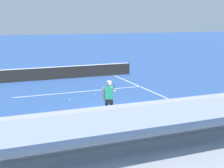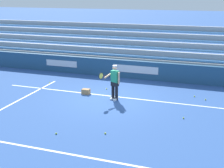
% 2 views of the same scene
% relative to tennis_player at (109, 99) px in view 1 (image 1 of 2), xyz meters
% --- Properties ---
extents(ground_plane, '(160.00, 160.00, 0.00)m').
position_rel_tennis_player_xyz_m(ground_plane, '(0.26, 0.04, -0.89)').
color(ground_plane, '#2D5193').
extents(court_baseline_white, '(12.00, 0.10, 0.01)m').
position_rel_tennis_player_xyz_m(court_baseline_white, '(0.26, -0.46, -0.89)').
color(court_baseline_white, white).
rests_on(court_baseline_white, ground).
extents(court_sideline_white, '(0.10, 12.00, 0.01)m').
position_rel_tennis_player_xyz_m(court_sideline_white, '(4.37, 4.04, -0.89)').
color(court_sideline_white, white).
rests_on(court_sideline_white, ground).
extents(court_service_line_white, '(8.22, 0.10, 0.01)m').
position_rel_tennis_player_xyz_m(court_service_line_white, '(0.26, 5.54, -0.89)').
color(court_service_line_white, white).
rests_on(court_service_line_white, ground).
extents(back_wall_sponsor_board, '(25.93, 0.25, 1.10)m').
position_rel_tennis_player_xyz_m(back_wall_sponsor_board, '(0.27, -4.11, -0.34)').
color(back_wall_sponsor_board, navy).
rests_on(back_wall_sponsor_board, ground).
extents(bleacher_stand, '(24.63, 3.20, 3.40)m').
position_rel_tennis_player_xyz_m(bleacher_stand, '(0.26, -6.34, -0.13)').
color(bleacher_stand, '#9EA3A8').
rests_on(bleacher_stand, ground).
extents(tennis_player, '(0.82, 0.93, 1.71)m').
position_rel_tennis_player_xyz_m(tennis_player, '(0.00, 0.00, 0.00)').
color(tennis_player, black).
rests_on(tennis_player, ground).
extents(ball_box_cardboard, '(0.40, 0.30, 0.26)m').
position_rel_tennis_player_xyz_m(ball_box_cardboard, '(1.67, -0.38, -0.76)').
color(ball_box_cardboard, '#A87F51').
rests_on(ball_box_cardboard, ground).
extents(tennis_ball_midcourt, '(0.07, 0.07, 0.07)m').
position_rel_tennis_player_xyz_m(tennis_ball_midcourt, '(0.79, 4.36, -0.86)').
color(tennis_ball_midcourt, '#CCE533').
rests_on(tennis_ball_midcourt, ground).
extents(tennis_ball_stray_back, '(0.07, 0.07, 0.07)m').
position_rel_tennis_player_xyz_m(tennis_ball_stray_back, '(-4.22, -1.37, -0.86)').
color(tennis_ball_stray_back, '#CCE533').
rests_on(tennis_ball_stray_back, ground).
extents(tennis_ball_far_left, '(0.07, 0.07, 0.07)m').
position_rel_tennis_player_xyz_m(tennis_ball_far_left, '(0.93, -1.45, -0.86)').
color(tennis_ball_far_left, '#CCE533').
rests_on(tennis_ball_far_left, ground).
extents(tennis_ball_toward_net, '(0.07, 0.07, 0.07)m').
position_rel_tennis_player_xyz_m(tennis_ball_toward_net, '(4.46, -1.48, -0.86)').
color(tennis_ball_toward_net, '#CCE533').
rests_on(tennis_ball_toward_net, ground).
extents(tennis_ball_by_box, '(0.07, 0.07, 0.07)m').
position_rel_tennis_player_xyz_m(tennis_ball_by_box, '(-3.67, -1.71, -0.86)').
color(tennis_ball_by_box, '#CCE533').
rests_on(tennis_ball_by_box, ground).
extents(tennis_ball_on_baseline, '(0.07, 0.07, 0.07)m').
position_rel_tennis_player_xyz_m(tennis_ball_on_baseline, '(-3.48, 1.32, -0.86)').
color(tennis_ball_on_baseline, '#CCE533').
rests_on(tennis_ball_on_baseline, ground).
extents(tennis_ball_far_right, '(0.07, 0.07, 0.07)m').
position_rel_tennis_player_xyz_m(tennis_ball_far_right, '(-0.92, 3.76, -0.86)').
color(tennis_ball_far_right, '#CCE533').
rests_on(tennis_ball_far_right, ground).
extents(tennis_net, '(11.09, 0.09, 1.07)m').
position_rel_tennis_player_xyz_m(tennis_net, '(0.26, 10.19, -0.40)').
color(tennis_net, '#33383D').
rests_on(tennis_net, ground).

